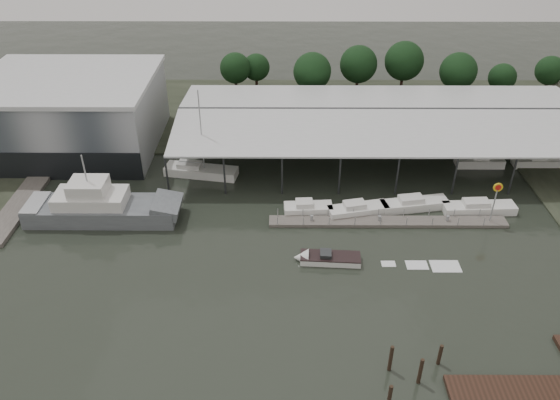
{
  "coord_description": "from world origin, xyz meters",
  "views": [
    {
      "loc": [
        2.54,
        -42.81,
        37.2
      ],
      "look_at": [
        2.27,
        11.1,
        2.5
      ],
      "focal_mm": 35.0,
      "sensor_mm": 36.0,
      "label": 1
    }
  ],
  "objects_px": {
    "white_sailboat": "(200,171)",
    "speedboat_underway": "(325,258)",
    "shell_fuel_sign": "(496,195)",
    "grey_trawler": "(103,207)"
  },
  "relations": [
    {
      "from": "grey_trawler",
      "to": "speedboat_underway",
      "type": "bearing_deg",
      "value": -17.09
    },
    {
      "from": "white_sailboat",
      "to": "speedboat_underway",
      "type": "bearing_deg",
      "value": -39.44
    },
    {
      "from": "shell_fuel_sign",
      "to": "speedboat_underway",
      "type": "bearing_deg",
      "value": -160.27
    },
    {
      "from": "grey_trawler",
      "to": "shell_fuel_sign",
      "type": "bearing_deg",
      "value": -0.96
    },
    {
      "from": "shell_fuel_sign",
      "to": "grey_trawler",
      "type": "bearing_deg",
      "value": 178.94
    },
    {
      "from": "grey_trawler",
      "to": "white_sailboat",
      "type": "xyz_separation_m",
      "value": [
        10.11,
        10.36,
        -0.93
      ]
    },
    {
      "from": "shell_fuel_sign",
      "to": "grey_trawler",
      "type": "xyz_separation_m",
      "value": [
        -45.72,
        0.85,
        -2.35
      ]
    },
    {
      "from": "grey_trawler",
      "to": "speedboat_underway",
      "type": "distance_m",
      "value": 27.06
    },
    {
      "from": "shell_fuel_sign",
      "to": "grey_trawler",
      "type": "height_order",
      "value": "grey_trawler"
    },
    {
      "from": "white_sailboat",
      "to": "speedboat_underway",
      "type": "relative_size",
      "value": 0.69
    }
  ]
}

